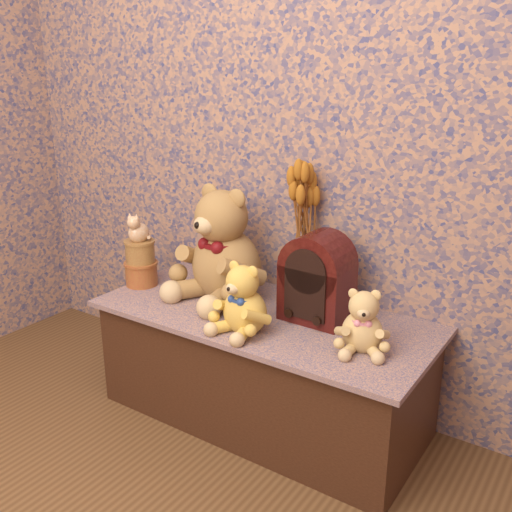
% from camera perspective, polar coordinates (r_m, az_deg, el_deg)
% --- Properties ---
extents(display_shelf, '(1.28, 0.58, 0.44)m').
position_cam_1_polar(display_shelf, '(2.27, 0.72, -10.79)').
color(display_shelf, navy).
rests_on(display_shelf, ground).
extents(teddy_large, '(0.45, 0.51, 0.48)m').
position_cam_1_polar(teddy_large, '(2.27, -3.00, 1.81)').
color(teddy_large, '#9D6B3D').
rests_on(teddy_large, display_shelf).
extents(teddy_medium, '(0.24, 0.27, 0.27)m').
position_cam_1_polar(teddy_medium, '(1.99, -1.11, -3.81)').
color(teddy_medium, gold).
rests_on(teddy_medium, display_shelf).
extents(teddy_small, '(0.25, 0.27, 0.23)m').
position_cam_1_polar(teddy_small, '(1.90, 10.52, -5.92)').
color(teddy_small, tan).
rests_on(teddy_small, display_shelf).
extents(cathedral_radio, '(0.24, 0.17, 0.33)m').
position_cam_1_polar(cathedral_radio, '(2.08, 6.08, -2.04)').
color(cathedral_radio, '#320A09').
rests_on(cathedral_radio, display_shelf).
extents(ceramic_vase, '(0.13, 0.13, 0.20)m').
position_cam_1_polar(ceramic_vase, '(2.27, 4.66, -1.93)').
color(ceramic_vase, tan).
rests_on(ceramic_vase, display_shelf).
extents(dried_stalks, '(0.22, 0.22, 0.37)m').
position_cam_1_polar(dried_stalks, '(2.19, 4.86, 5.09)').
color(dried_stalks, '#AD631B').
rests_on(dried_stalks, ceramic_vase).
extents(biscuit_tin_lower, '(0.16, 0.16, 0.10)m').
position_cam_1_polar(biscuit_tin_lower, '(2.48, -11.23, -1.72)').
color(biscuit_tin_lower, '#AE7F33').
rests_on(biscuit_tin_lower, display_shelf).
extents(biscuit_tin_upper, '(0.12, 0.12, 0.09)m').
position_cam_1_polar(biscuit_tin_upper, '(2.45, -11.36, 0.38)').
color(biscuit_tin_upper, tan).
rests_on(biscuit_tin_upper, biscuit_tin_lower).
extents(cat_figurine, '(0.11, 0.12, 0.13)m').
position_cam_1_polar(cat_figurine, '(2.42, -11.53, 2.88)').
color(cat_figurine, silver).
rests_on(cat_figurine, biscuit_tin_upper).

